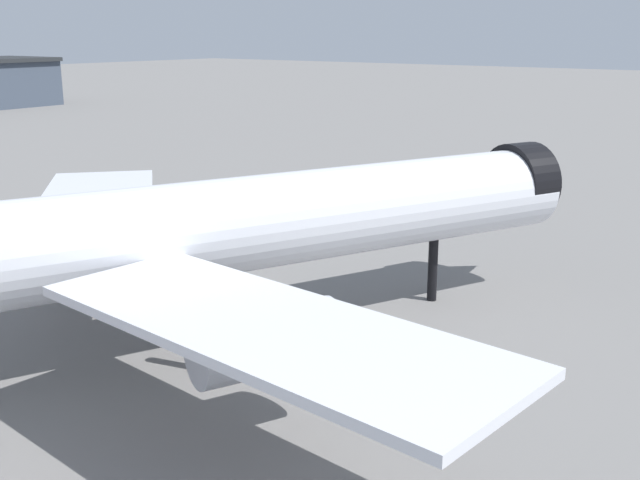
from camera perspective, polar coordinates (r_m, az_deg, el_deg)
ground at (r=58.33m, az=-2.56°, el=-7.85°), size 900.00×900.00×0.00m
airliner_near_gate at (r=56.19m, az=-7.64°, el=0.76°), size 66.59×59.45×20.29m
traffic_cone_wingtip at (r=96.43m, az=-10.54°, el=1.45°), size 0.51×0.51×0.64m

